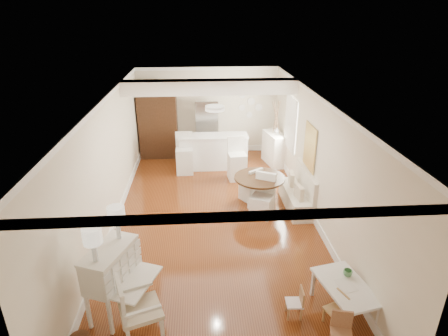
{
  "coord_description": "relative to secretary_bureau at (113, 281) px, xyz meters",
  "views": [
    {
      "loc": [
        -0.3,
        -7.41,
        4.5
      ],
      "look_at": [
        0.23,
        0.3,
        1.17
      ],
      "focal_mm": 30.0,
      "sensor_mm": 36.0,
      "label": 1
    }
  ],
  "objects": [
    {
      "name": "room",
      "position": [
        1.74,
        3.0,
        1.38
      ],
      "size": [
        9.0,
        9.04,
        2.82
      ],
      "color": "brown",
      "rests_on": "ground"
    },
    {
      "name": "secretary_bureau",
      "position": [
        0.0,
        0.0,
        0.0
      ],
      "size": [
        1.22,
        1.23,
        1.2
      ],
      "primitive_type": "cube",
      "rotation": [
        0.0,
        0.0,
        -0.37
      ],
      "color": "white",
      "rests_on": "ground"
    },
    {
      "name": "gustavian_armchair",
      "position": [
        0.49,
        -0.54,
        -0.07
      ],
      "size": [
        0.78,
        0.78,
        1.06
      ],
      "primitive_type": "cube",
      "rotation": [
        0.0,
        0.0,
        1.91
      ],
      "color": "silver",
      "rests_on": "ground"
    },
    {
      "name": "kids_table",
      "position": [
        3.6,
        -0.28,
        -0.33
      ],
      "size": [
        0.87,
        1.2,
        0.54
      ],
      "primitive_type": "cube",
      "rotation": [
        0.0,
        0.0,
        0.21
      ],
      "color": "white",
      "rests_on": "ground"
    },
    {
      "name": "kids_chair_a",
      "position": [
        3.38,
        -0.51,
        -0.32
      ],
      "size": [
        0.35,
        0.35,
        0.56
      ],
      "primitive_type": "cube",
      "rotation": [
        0.0,
        0.0,
        -1.2
      ],
      "color": "tan",
      "rests_on": "ground"
    },
    {
      "name": "kids_chair_b",
      "position": [
        2.8,
        -0.29,
        -0.34
      ],
      "size": [
        0.27,
        0.27,
        0.53
      ],
      "primitive_type": "cube",
      "rotation": [
        0.0,
        0.0,
        -1.63
      ],
      "color": "#996F45",
      "rests_on": "ground"
    },
    {
      "name": "kids_chair_c",
      "position": [
        3.31,
        -0.98,
        -0.29
      ],
      "size": [
        0.35,
        0.35,
        0.61
      ],
      "primitive_type": "cube",
      "rotation": [
        0.0,
        0.0,
        -0.23
      ],
      "color": "#9F6A48",
      "rests_on": "ground"
    },
    {
      "name": "banquette",
      "position": [
        3.69,
        3.18,
        -0.11
      ],
      "size": [
        0.52,
        1.6,
        0.98
      ],
      "primitive_type": "cube",
      "color": "silver",
      "rests_on": "ground"
    },
    {
      "name": "dining_table",
      "position": [
        2.79,
        3.2,
        -0.19
      ],
      "size": [
        1.53,
        1.53,
        0.82
      ],
      "primitive_type": "cylinder",
      "rotation": [
        0.0,
        0.0,
        -0.34
      ],
      "color": "#462B16",
      "rests_on": "ground"
    },
    {
      "name": "slip_chair_near",
      "position": [
        2.81,
        2.84,
        -0.1
      ],
      "size": [
        0.65,
        0.66,
        1.01
      ],
      "primitive_type": "cube",
      "rotation": [
        0.0,
        0.0,
        -0.49
      ],
      "color": "white",
      "rests_on": "ground"
    },
    {
      "name": "slip_chair_far",
      "position": [
        2.64,
        3.64,
        -0.16
      ],
      "size": [
        0.59,
        0.59,
        0.88
      ],
      "primitive_type": "cube",
      "rotation": [
        0.0,
        0.0,
        -2.57
      ],
      "color": "silver",
      "rests_on": "ground"
    },
    {
      "name": "breakfast_counter",
      "position": [
        1.8,
        5.78,
        -0.08
      ],
      "size": [
        2.05,
        0.65,
        1.03
      ],
      "primitive_type": "cube",
      "color": "white",
      "rests_on": "ground"
    },
    {
      "name": "bar_stool_left",
      "position": [
        0.94,
        5.43,
        -0.0
      ],
      "size": [
        0.49,
        0.49,
        1.2
      ],
      "primitive_type": "cube",
      "rotation": [
        0.0,
        0.0,
        0.02
      ],
      "color": "white",
      "rests_on": "ground"
    },
    {
      "name": "bar_stool_right",
      "position": [
        2.43,
        4.9,
        0.0
      ],
      "size": [
        0.53,
        0.53,
        1.21
      ],
      "primitive_type": "cube",
      "rotation": [
        0.0,
        0.0,
        0.1
      ],
      "color": "white",
      "rests_on": "ground"
    },
    {
      "name": "pantry_cabinet",
      "position": [
        0.1,
        6.86,
        0.55
      ],
      "size": [
        1.2,
        0.6,
        2.3
      ],
      "primitive_type": "cube",
      "color": "#381E11",
      "rests_on": "ground"
    },
    {
      "name": "fridge",
      "position": [
        2.0,
        6.83,
        0.3
      ],
      "size": [
        0.75,
        0.65,
        1.8
      ],
      "primitive_type": "imported",
      "color": "silver",
      "rests_on": "ground"
    },
    {
      "name": "sideboard",
      "position": [
        3.7,
        5.97,
        -0.11
      ],
      "size": [
        0.65,
        1.09,
        0.98
      ],
      "primitive_type": "cube",
      "rotation": [
        0.0,
        0.0,
        0.2
      ],
      "color": "white",
      "rests_on": "ground"
    },
    {
      "name": "pencil_cup",
      "position": [
        3.7,
        -0.07,
        -0.0
      ],
      "size": [
        0.18,
        0.18,
        0.11
      ],
      "primitive_type": "imported",
      "rotation": [
        0.0,
        0.0,
        -0.34
      ],
      "color": "#5C9F66",
      "rests_on": "kids_table"
    },
    {
      "name": "branch_vase",
      "position": [
        3.76,
        6.02,
        0.46
      ],
      "size": [
        0.21,
        0.21,
        0.17
      ],
      "primitive_type": "imported",
      "rotation": [
        0.0,
        0.0,
        -0.39
      ],
      "color": "white",
      "rests_on": "sideboard"
    }
  ]
}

